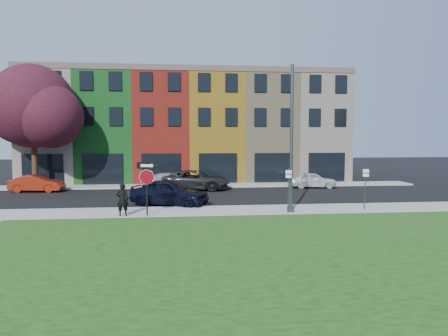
{
  "coord_description": "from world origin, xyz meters",
  "views": [
    {
      "loc": [
        -3.01,
        -19.11,
        4.24
      ],
      "look_at": [
        -0.68,
        4.0,
        2.42
      ],
      "focal_mm": 32.0,
      "sensor_mm": 36.0,
      "label": 1
    }
  ],
  "objects": [
    {
      "name": "tree_purple",
      "position": [
        -14.85,
        14.35,
        6.5
      ],
      "size": [
        7.98,
        6.98,
        9.87
      ],
      "color": "#311A10",
      "rests_on": "sidewalk_far"
    },
    {
      "name": "stop_sign",
      "position": [
        -4.96,
        1.88,
        2.12
      ],
      "size": [
        1.03,
        0.3,
        2.8
      ],
      "rotation": [
        0.0,
        0.0,
        -0.25
      ],
      "color": "black",
      "rests_on": "sidewalk_near"
    },
    {
      "name": "sidewalk_far",
      "position": [
        -3.0,
        15.0,
        0.06
      ],
      "size": [
        40.0,
        2.4,
        0.12
      ],
      "primitive_type": "cube",
      "color": "gray",
      "rests_on": "ground"
    },
    {
      "name": "man",
      "position": [
        -6.22,
        1.9,
        0.97
      ],
      "size": [
        0.68,
        0.5,
        1.71
      ],
      "primitive_type": "imported",
      "rotation": [
        0.0,
        0.0,
        3.21
      ],
      "color": "black",
      "rests_on": "sidewalk_near"
    },
    {
      "name": "parked_car_dark",
      "position": [
        -2.12,
        12.87,
        0.78
      ],
      "size": [
        5.19,
        6.8,
        1.56
      ],
      "primitive_type": "imported",
      "rotation": [
        0.0,
        0.0,
        1.33
      ],
      "color": "black",
      "rests_on": "ground"
    },
    {
      "name": "rowhouse_block",
      "position": [
        -2.5,
        21.18,
        4.99
      ],
      "size": [
        30.0,
        10.12,
        10.0
      ],
      "color": "beige",
      "rests_on": "ground"
    },
    {
      "name": "parked_car_white",
      "position": [
        7.67,
        13.08,
        0.66
      ],
      "size": [
        2.59,
        4.27,
        1.31
      ],
      "primitive_type": "imported",
      "rotation": [
        0.0,
        0.0,
        1.43
      ],
      "color": "silver",
      "rests_on": "ground"
    },
    {
      "name": "parking_sign_a",
      "position": [
        2.62,
        1.89,
        1.63
      ],
      "size": [
        0.32,
        0.11,
        2.46
      ],
      "rotation": [
        0.0,
        0.0,
        -0.18
      ],
      "color": "#47494C",
      "rests_on": "sidewalk_near"
    },
    {
      "name": "parked_car_silver",
      "position": [
        -3.96,
        13.25,
        0.68
      ],
      "size": [
        4.07,
        5.54,
        1.35
      ],
      "primitive_type": "imported",
      "rotation": [
        0.0,
        0.0,
        1.81
      ],
      "color": "#A6A6AB",
      "rests_on": "ground"
    },
    {
      "name": "sidewalk_near",
      "position": [
        2.0,
        3.0,
        0.06
      ],
      "size": [
        40.0,
        3.0,
        0.12
      ],
      "primitive_type": "cube",
      "color": "gray",
      "rests_on": "ground"
    },
    {
      "name": "ground",
      "position": [
        0.0,
        0.0,
        0.0
      ],
      "size": [
        120.0,
        120.0,
        0.0
      ],
      "primitive_type": "plane",
      "color": "black",
      "rests_on": "ground"
    },
    {
      "name": "parking_sign_b",
      "position": [
        7.14,
        2.24,
        1.62
      ],
      "size": [
        0.31,
        0.15,
        2.44
      ],
      "rotation": [
        0.0,
        0.0,
        -0.36
      ],
      "color": "#47494C",
      "rests_on": "sidewalk_near"
    },
    {
      "name": "sedan_near",
      "position": [
        -3.91,
        5.44,
        0.83
      ],
      "size": [
        5.49,
        6.27,
        1.65
      ],
      "primitive_type": "imported",
      "rotation": [
        0.0,
        0.0,
        1.16
      ],
      "color": "black",
      "rests_on": "ground"
    },
    {
      "name": "parked_car_red",
      "position": [
        -14.32,
        12.75,
        0.65
      ],
      "size": [
        1.93,
        4.16,
        1.31
      ],
      "primitive_type": "imported",
      "rotation": [
        0.0,
        0.0,
        1.5
      ],
      "color": "maroon",
      "rests_on": "ground"
    },
    {
      "name": "street_lamp",
      "position": [
        2.87,
        2.33,
        4.16
      ],
      "size": [
        0.94,
        2.52,
        8.02
      ],
      "rotation": [
        0.0,
        0.0,
        -0.26
      ],
      "color": "#47494C",
      "rests_on": "sidewalk_near"
    }
  ]
}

